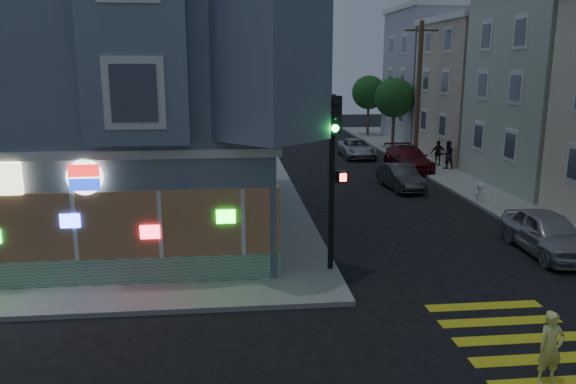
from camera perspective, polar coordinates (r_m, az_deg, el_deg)
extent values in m
plane|color=black|center=(13.68, -3.98, -15.53)|extent=(120.00, 120.00, 0.00)
cube|color=gray|center=(37.96, -26.18, 1.86)|extent=(33.00, 42.00, 0.15)
cube|color=slate|center=(23.72, -20.11, 10.10)|extent=(14.00, 14.00, 11.00)
cube|color=silver|center=(23.84, -19.80, 6.14)|extent=(14.30, 14.30, 0.25)
cube|color=#196B33|center=(17.96, -24.19, -7.63)|extent=(13.60, 0.12, 0.80)
cube|color=#382B1E|center=(17.55, -24.61, -3.33)|extent=(13.60, 0.10, 2.00)
cylinder|color=white|center=(16.69, -19.95, 1.42)|extent=(1.00, 0.12, 1.00)
cube|color=#C2AC96|center=(42.04, 22.51, 9.45)|extent=(12.00, 8.60, 9.00)
cube|color=#A9A4B4|center=(50.13, 17.68, 11.09)|extent=(12.00, 8.60, 10.50)
cylinder|color=#4C3826|center=(38.12, 13.11, 9.83)|extent=(0.30, 0.30, 9.00)
cube|color=#4C3826|center=(38.13, 13.42, 15.68)|extent=(2.20, 0.12, 0.12)
cylinder|color=#4C3826|center=(44.11, 10.64, 6.54)|extent=(0.24, 0.24, 3.20)
sphere|color=#1A4B1C|center=(43.92, 10.76, 9.39)|extent=(3.00, 3.00, 3.00)
cylinder|color=#4C3826|center=(51.79, 8.13, 7.56)|extent=(0.24, 0.24, 3.20)
sphere|color=#1A4B1C|center=(51.63, 8.21, 9.99)|extent=(3.00, 3.00, 3.00)
imported|color=#F7F67E|center=(13.17, 25.12, -14.14)|extent=(0.60, 0.42, 1.58)
imported|color=black|center=(35.99, 15.89, 3.67)|extent=(0.86, 0.69, 1.72)
imported|color=black|center=(36.94, 15.02, 3.85)|extent=(0.96, 0.47, 1.59)
imported|color=#A5A7AD|center=(21.55, 24.87, -3.80)|extent=(1.96, 4.47, 1.50)
imported|color=#323437|center=(30.20, 11.36, 1.51)|extent=(1.71, 4.07, 1.31)
imported|color=#52121B|center=(35.69, 12.14, 3.34)|extent=(2.14, 5.05, 1.45)
imported|color=#A6ABB0|center=(40.09, 6.99, 4.45)|extent=(2.14, 4.63, 1.29)
cylinder|color=black|center=(17.30, 4.46, 0.79)|extent=(0.17, 0.17, 5.46)
cube|color=black|center=(16.74, 4.73, 7.76)|extent=(0.41, 0.37, 1.15)
sphere|color=black|center=(16.54, 4.87, 8.95)|extent=(0.22, 0.22, 0.22)
sphere|color=black|center=(16.57, 4.85, 7.70)|extent=(0.22, 0.22, 0.22)
sphere|color=#19F23F|center=(16.61, 4.82, 6.47)|extent=(0.22, 0.22, 0.22)
cube|color=black|center=(17.11, 5.49, 1.57)|extent=(0.39, 0.29, 0.35)
cube|color=#FF2614|center=(16.99, 5.57, 1.49)|extent=(0.24, 0.02, 0.24)
cylinder|color=white|center=(27.85, 18.89, -0.23)|extent=(0.28, 0.28, 0.69)
sphere|color=white|center=(27.76, 18.95, 0.58)|extent=(0.30, 0.30, 0.30)
cylinder|color=white|center=(27.84, 18.90, -0.12)|extent=(0.52, 0.14, 0.14)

